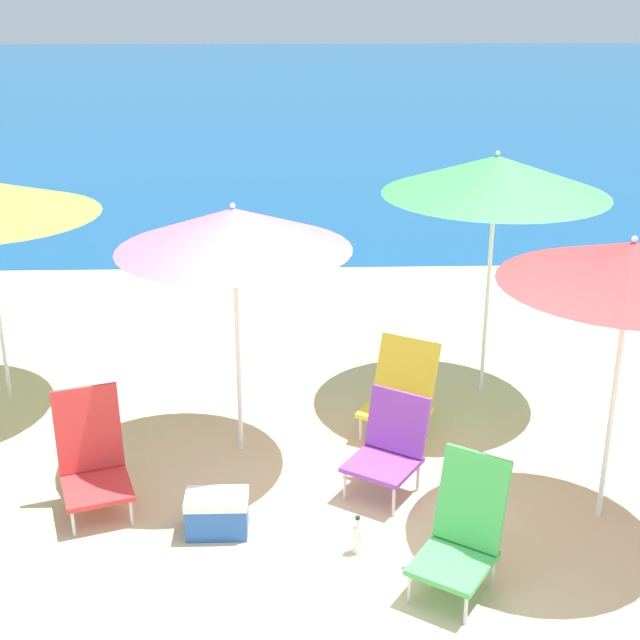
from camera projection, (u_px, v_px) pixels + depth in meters
name	position (u px, v px, depth m)	size (l,w,h in m)	color
ground_plane	(365.00, 574.00, 5.63)	(60.00, 60.00, 0.00)	#D1BA89
sea_water	(303.00, 86.00, 30.17)	(60.00, 40.00, 0.01)	navy
beach_umbrella_pink	(233.00, 229.00, 6.47)	(1.74, 1.74, 2.01)	white
beach_umbrella_red	(631.00, 263.00, 5.58)	(1.67, 1.67, 2.03)	white
beach_umbrella_green	(496.00, 175.00, 7.42)	(1.91, 1.91, 2.19)	white
beach_chair_green	(463.00, 529.00, 5.42)	(0.68, 0.72, 0.84)	silver
beach_chair_yellow	(401.00, 390.00, 7.23)	(0.71, 0.71, 0.79)	silver
beach_chair_purple	(390.00, 444.00, 6.45)	(0.68, 0.70, 0.72)	silver
beach_chair_red	(92.00, 456.00, 6.25)	(0.62, 0.68, 0.85)	silver
water_bottle	(357.00, 538.00, 5.82)	(0.07, 0.07, 0.27)	silver
cooler_box	(217.00, 513.00, 6.02)	(0.42, 0.27, 0.29)	#2859B2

